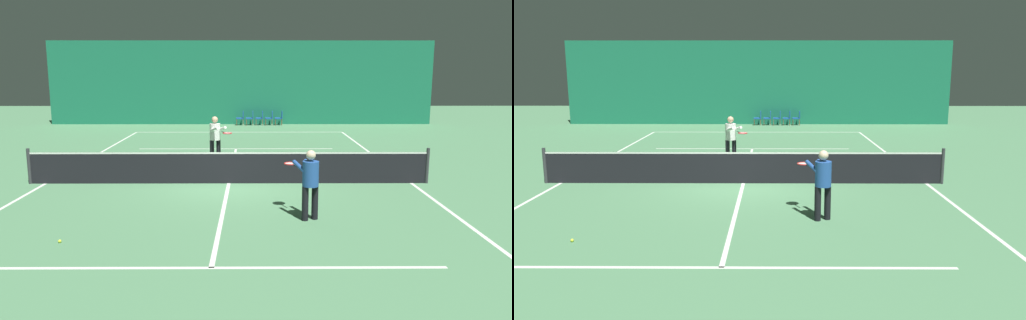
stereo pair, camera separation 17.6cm
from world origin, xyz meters
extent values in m
plane|color=#4C7F56|center=(0.00, 0.00, 0.00)|extent=(60.00, 60.00, 0.00)
cube|color=#196B4C|center=(0.00, 15.69, 2.49)|extent=(23.00, 0.12, 4.97)
cube|color=silver|center=(0.00, 11.90, 0.00)|extent=(11.00, 0.10, 0.00)
cube|color=silver|center=(0.00, 6.40, 0.00)|extent=(8.25, 0.10, 0.00)
cube|color=silver|center=(0.00, -6.40, 0.00)|extent=(8.25, 0.10, 0.00)
cube|color=silver|center=(-5.50, 0.00, 0.00)|extent=(0.10, 23.80, 0.00)
cube|color=silver|center=(5.50, 0.00, 0.00)|extent=(0.10, 23.80, 0.00)
cube|color=silver|center=(0.00, 0.00, 0.00)|extent=(0.10, 12.80, 0.00)
cube|color=black|center=(0.00, 0.00, 0.47)|extent=(11.90, 0.02, 0.95)
cube|color=white|center=(0.00, 0.00, 0.92)|extent=(11.90, 0.02, 0.05)
cylinder|color=#333338|center=(-5.95, 0.00, 0.53)|extent=(0.10, 0.10, 1.07)
cylinder|color=#333338|center=(5.95, 0.00, 0.53)|extent=(0.10, 0.10, 1.07)
cylinder|color=black|center=(1.91, -3.68, 0.40)|extent=(0.20, 0.20, 0.79)
cylinder|color=black|center=(2.14, -3.58, 0.40)|extent=(0.20, 0.20, 0.79)
cylinder|color=#234C99|center=(2.03, -3.63, 1.08)|extent=(0.49, 0.49, 0.57)
sphere|color=beige|center=(2.03, -3.63, 1.51)|extent=(0.22, 0.22, 0.22)
cylinder|color=#234C99|center=(1.79, -3.45, 1.21)|extent=(0.30, 0.54, 0.23)
cylinder|color=#234C99|center=(2.06, -3.33, 1.21)|extent=(0.30, 0.54, 0.23)
cylinder|color=black|center=(1.76, -3.01, 1.14)|extent=(0.15, 0.29, 0.03)
torus|color=red|center=(1.64, -2.73, 1.14)|extent=(0.43, 0.43, 0.03)
cylinder|color=silver|center=(1.64, -2.73, 1.14)|extent=(0.36, 0.36, 0.00)
cylinder|color=black|center=(-0.54, 3.47, 0.41)|extent=(0.22, 0.22, 0.82)
cylinder|color=black|center=(-0.77, 3.34, 0.41)|extent=(0.22, 0.22, 0.82)
cylinder|color=white|center=(-0.65, 3.41, 1.12)|extent=(0.53, 0.53, 0.60)
sphere|color=#DBAD89|center=(-0.65, 3.41, 1.57)|extent=(0.23, 0.23, 0.23)
cylinder|color=white|center=(-0.39, 3.25, 1.26)|extent=(0.37, 0.54, 0.24)
cylinder|color=white|center=(-0.65, 3.09, 1.26)|extent=(0.37, 0.54, 0.24)
cylinder|color=black|center=(-0.31, 2.80, 1.18)|extent=(0.18, 0.28, 0.03)
torus|color=red|center=(-0.16, 2.54, 1.18)|extent=(0.45, 0.45, 0.03)
cylinder|color=silver|center=(-0.16, 2.54, 1.18)|extent=(0.38, 0.38, 0.00)
cylinder|color=brown|center=(-0.25, 15.33, 0.20)|extent=(0.03, 0.03, 0.39)
cylinder|color=brown|center=(-0.25, 14.95, 0.20)|extent=(0.03, 0.03, 0.39)
cylinder|color=brown|center=(0.13, 15.33, 0.20)|extent=(0.03, 0.03, 0.39)
cylinder|color=brown|center=(0.13, 14.95, 0.20)|extent=(0.03, 0.03, 0.39)
cube|color=#19479E|center=(-0.06, 15.14, 0.41)|extent=(0.44, 0.44, 0.05)
cube|color=#19479E|center=(0.14, 15.14, 0.64)|extent=(0.04, 0.44, 0.40)
cylinder|color=brown|center=(0.33, 15.33, 0.20)|extent=(0.03, 0.03, 0.39)
cylinder|color=brown|center=(0.33, 14.95, 0.20)|extent=(0.03, 0.03, 0.39)
cylinder|color=brown|center=(0.71, 15.33, 0.20)|extent=(0.03, 0.03, 0.39)
cylinder|color=brown|center=(0.71, 14.95, 0.20)|extent=(0.03, 0.03, 0.39)
cube|color=#19479E|center=(0.52, 15.14, 0.41)|extent=(0.44, 0.44, 0.05)
cube|color=#19479E|center=(0.72, 15.14, 0.64)|extent=(0.04, 0.44, 0.40)
cylinder|color=brown|center=(0.91, 15.33, 0.20)|extent=(0.03, 0.03, 0.39)
cylinder|color=brown|center=(0.91, 14.95, 0.20)|extent=(0.03, 0.03, 0.39)
cylinder|color=brown|center=(1.29, 15.33, 0.20)|extent=(0.03, 0.03, 0.39)
cylinder|color=brown|center=(1.29, 14.95, 0.20)|extent=(0.03, 0.03, 0.39)
cube|color=#19479E|center=(1.10, 15.14, 0.41)|extent=(0.44, 0.44, 0.05)
cube|color=#19479E|center=(1.30, 15.14, 0.64)|extent=(0.04, 0.44, 0.40)
cylinder|color=brown|center=(1.49, 15.33, 0.20)|extent=(0.03, 0.03, 0.39)
cylinder|color=brown|center=(1.49, 14.95, 0.20)|extent=(0.03, 0.03, 0.39)
cylinder|color=brown|center=(1.87, 15.33, 0.20)|extent=(0.03, 0.03, 0.39)
cylinder|color=brown|center=(1.87, 14.95, 0.20)|extent=(0.03, 0.03, 0.39)
cube|color=#19479E|center=(1.68, 15.14, 0.41)|extent=(0.44, 0.44, 0.05)
cube|color=#19479E|center=(1.88, 15.14, 0.64)|extent=(0.04, 0.44, 0.40)
cylinder|color=brown|center=(2.07, 15.33, 0.20)|extent=(0.03, 0.03, 0.39)
cylinder|color=brown|center=(2.07, 14.95, 0.20)|extent=(0.03, 0.03, 0.39)
cylinder|color=brown|center=(2.45, 15.33, 0.20)|extent=(0.03, 0.03, 0.39)
cylinder|color=brown|center=(2.45, 14.95, 0.20)|extent=(0.03, 0.03, 0.39)
cube|color=#19479E|center=(2.26, 15.14, 0.41)|extent=(0.44, 0.44, 0.05)
cube|color=#19479E|center=(2.46, 15.14, 0.64)|extent=(0.04, 0.44, 0.40)
sphere|color=#D1DB33|center=(-3.12, -5.12, 0.03)|extent=(0.07, 0.07, 0.07)
camera|label=1|loc=(0.73, -14.60, 3.46)|focal=35.00mm
camera|label=2|loc=(0.91, -14.60, 3.46)|focal=35.00mm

